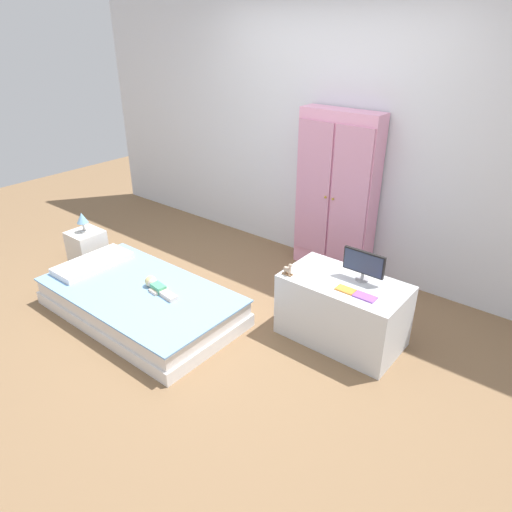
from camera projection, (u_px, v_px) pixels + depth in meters
name	position (u px, v px, depth m)	size (l,w,h in m)	color
ground_plane	(223.00, 323.00, 3.94)	(10.00, 10.00, 0.02)	brown
back_wall	(331.00, 129.00, 4.41)	(6.40, 0.05, 2.70)	silver
bed	(141.00, 302.00, 3.99)	(1.73, 0.95, 0.25)	white
pillow	(93.00, 263.00, 4.29)	(0.32, 0.68, 0.06)	white
doll	(156.00, 285.00, 3.91)	(0.39, 0.14, 0.10)	#4CA375
nightstand	(88.00, 249.00, 4.73)	(0.31, 0.31, 0.39)	silver
table_lamp	(82.00, 219.00, 4.58)	(0.11, 0.11, 0.20)	#B7B2AD
wardrobe	(336.00, 194.00, 4.45)	(0.78, 0.26, 1.57)	#E599BC
tv_stand	(342.00, 310.00, 3.61)	(0.93, 0.52, 0.52)	silver
tv_monitor	(364.00, 264.00, 3.44)	(0.33, 0.10, 0.24)	#99999E
rocking_horse_toy	(288.00, 270.00, 3.56)	(0.08, 0.04, 0.10)	#8E6642
book_orange	(346.00, 290.00, 3.37)	(0.14, 0.08, 0.01)	orange
book_purple	(365.00, 297.00, 3.29)	(0.16, 0.09, 0.01)	#8E51B2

